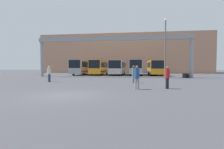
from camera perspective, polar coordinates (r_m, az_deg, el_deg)
ground_plane at (r=10.69m, az=-15.05°, el=-6.59°), size 200.00×200.00×0.00m
building_backdrop at (r=55.29m, az=3.92°, el=6.53°), size 49.26×12.00×11.31m
overhead_gantry at (r=29.60m, az=0.04°, el=10.16°), size 25.89×0.80×6.80m
bus_slot_0 at (r=39.60m, az=-9.38°, el=2.61°), size 2.56×11.11×3.18m
bus_slot_1 at (r=38.12m, az=-4.00°, el=2.60°), size 2.44×10.13×3.13m
bus_slot_2 at (r=38.52m, az=2.01°, el=2.56°), size 2.63×12.21×3.07m
bus_slot_3 at (r=37.69m, az=7.83°, el=2.59°), size 2.47×11.01×3.14m
bus_slot_4 at (r=37.92m, az=13.74°, el=2.42°), size 2.45×11.11×2.99m
pedestrian_far_center at (r=14.06m, az=17.60°, el=-0.74°), size 0.36×0.36×1.72m
pedestrian_mid_right at (r=13.14m, az=8.13°, el=-0.75°), size 0.37×0.37×1.77m
pedestrian_near_right at (r=20.97m, az=-19.82°, el=0.33°), size 0.37×0.37×1.80m
pedestrian_near_center at (r=18.45m, az=7.08°, el=0.26°), size 0.38×0.38×1.84m
tire_stack at (r=29.43m, az=22.94°, el=-0.32°), size 1.04×1.04×0.72m
lamp_post at (r=27.28m, az=17.01°, el=8.83°), size 0.36×0.36×8.80m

